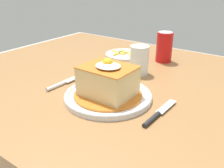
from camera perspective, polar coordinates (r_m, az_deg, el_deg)
name	(u,v)px	position (r m, az deg, el deg)	size (l,w,h in m)	color
dining_table	(118,104)	(0.93, 1.34, -4.48)	(1.23, 0.96, 0.73)	olive
main_plate	(108,96)	(0.74, -0.91, -2.69)	(0.26, 0.26, 0.02)	white
sandwich_meal	(108,82)	(0.72, -0.93, 0.53)	(0.20, 0.20, 0.12)	#C66B23
fork	(61,84)	(0.85, -11.57, 0.02)	(0.02, 0.14, 0.01)	silver
knife	(156,115)	(0.66, 9.99, -7.03)	(0.02, 0.17, 0.01)	#262628
soda_can	(164,47)	(1.07, 11.78, 8.24)	(0.07, 0.07, 0.12)	red
drinking_glass	(139,62)	(0.92, 6.19, 4.99)	(0.07, 0.07, 0.10)	#3F2314
side_plate_fries	(124,54)	(1.14, 2.76, 6.75)	(0.17, 0.17, 0.02)	white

